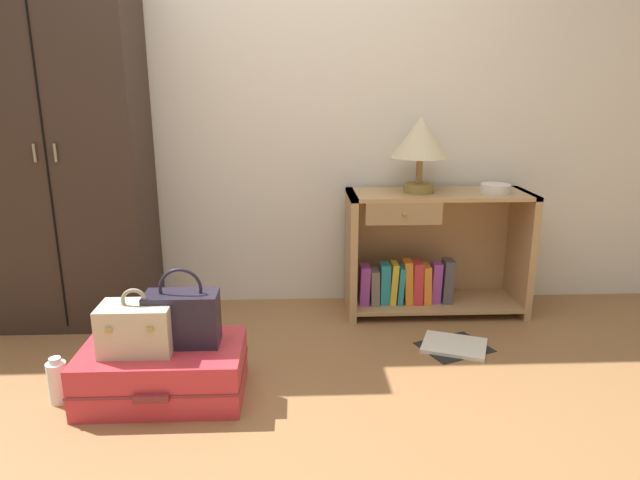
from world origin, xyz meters
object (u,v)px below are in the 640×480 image
table_lamp (421,140)px  open_book_on_floor (454,346)px  wardrobe (64,148)px  train_case (137,328)px  suitcase_large (164,371)px  bookshelf (428,255)px  bottle (58,381)px  handbag (182,318)px  bowl (495,188)px

table_lamp → open_book_on_floor: 1.11m
wardrobe → train_case: bearing=-57.7°
suitcase_large → train_case: 0.24m
bookshelf → suitcase_large: (-1.34, -0.91, -0.22)m
bookshelf → table_lamp: size_ratio=2.47×
bookshelf → bottle: size_ratio=5.09×
wardrobe → bookshelf: bearing=1.2°
table_lamp → handbag: (-1.17, -0.86, -0.65)m
suitcase_large → handbag: (0.09, 0.03, 0.23)m
suitcase_large → open_book_on_floor: bearing=16.3°
open_book_on_floor → handbag: bearing=-163.9°
bowl → handbag: size_ratio=0.48×
bookshelf → suitcase_large: bearing=-145.8°
wardrobe → train_case: 1.24m
bookshelf → bowl: (0.35, -0.04, 0.40)m
wardrobe → table_lamp: (1.91, 0.03, 0.03)m
train_case → handbag: bearing=18.9°
table_lamp → open_book_on_floor: bearing=-77.0°
bowl → train_case: (-1.77, -0.90, -0.40)m
table_lamp → train_case: (-1.34, -0.92, -0.67)m
open_book_on_floor → table_lamp: bearing=103.0°
bowl → train_case: bowl is taller
bowl → train_case: size_ratio=0.56×
bookshelf → bottle: bearing=-152.0°
wardrobe → table_lamp: wardrobe is taller
train_case → bottle: train_case is taller
train_case → handbag: size_ratio=0.86×
wardrobe → suitcase_large: size_ratio=2.84×
bowl → bottle: 2.39m
wardrobe → handbag: wardrobe is taller
wardrobe → bottle: (0.22, -0.90, -0.88)m
suitcase_large → open_book_on_floor: 1.43m
table_lamp → open_book_on_floor: size_ratio=1.03×
handbag → bottle: 0.58m
suitcase_large → train_case: bearing=-160.0°
bookshelf → bowl: bearing=-7.0°
wardrobe → bottle: size_ratio=9.59×
table_lamp → suitcase_large: table_lamp is taller
wardrobe → bookshelf: (1.99, 0.04, -0.63)m
handbag → bottle: size_ratio=1.68×
wardrobe → train_case: size_ratio=6.65×
bowl → wardrobe: bearing=-180.0°
suitcase_large → open_book_on_floor: size_ratio=1.69×
train_case → bookshelf: bearing=33.4°
wardrobe → open_book_on_floor: bearing=-12.9°
bookshelf → train_case: bookshelf is taller
wardrobe → handbag: (0.74, -0.84, -0.62)m
bookshelf → suitcase_large: 1.63m
wardrobe → open_book_on_floor: (2.02, -0.46, -0.96)m
bowl → bottle: bearing=-157.1°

